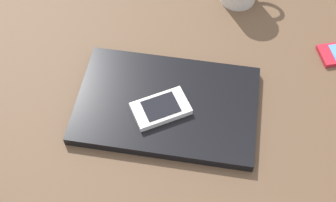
% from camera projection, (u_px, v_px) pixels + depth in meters
% --- Properties ---
extents(desk_surface, '(1.20, 0.80, 0.03)m').
position_uv_depth(desk_surface, '(167.00, 112.00, 0.86)').
color(desk_surface, brown).
rests_on(desk_surface, ground).
extents(laptop_closed, '(0.37, 0.29, 0.02)m').
position_uv_depth(laptop_closed, '(168.00, 104.00, 0.84)').
color(laptop_closed, black).
rests_on(laptop_closed, desk_surface).
extents(cell_phone_on_laptop, '(0.11, 0.08, 0.01)m').
position_uv_depth(cell_phone_on_laptop, '(161.00, 108.00, 0.82)').
color(cell_phone_on_laptop, silver).
rests_on(cell_phone_on_laptop, laptop_closed).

